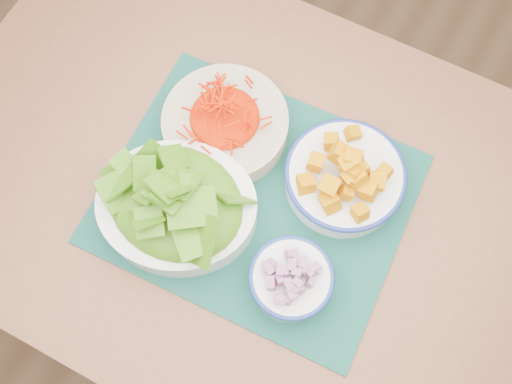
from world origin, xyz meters
TOP-DOWN VIEW (x-y plane):
  - ground at (0.00, 0.00)m, footprint 4.00×4.00m
  - table at (0.15, -0.09)m, footprint 1.25×0.87m
  - placemat at (0.17, -0.11)m, footprint 0.54×0.46m
  - carrot_bowl at (0.06, -0.02)m, footprint 0.27×0.27m
  - squash_bowl at (0.29, -0.01)m, footprint 0.24×0.24m
  - lettuce_bowl at (0.07, -0.20)m, footprint 0.34×0.32m
  - onion_bowl at (0.29, -0.20)m, footprint 0.17×0.17m

SIDE VIEW (x-z plane):
  - ground at x=0.00m, z-range 0.00..0.00m
  - table at x=0.15m, z-range 0.28..1.03m
  - placemat at x=0.17m, z-range 0.75..0.75m
  - onion_bowl at x=0.29m, z-range 0.75..0.82m
  - carrot_bowl at x=0.06m, z-range 0.75..0.83m
  - squash_bowl at x=0.29m, z-range 0.75..0.86m
  - lettuce_bowl at x=0.07m, z-range 0.75..0.88m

